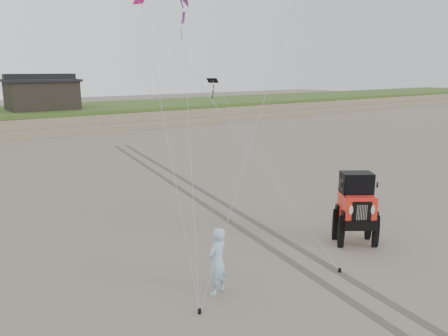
{
  "coord_description": "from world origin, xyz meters",
  "views": [
    {
      "loc": [
        -7.81,
        -7.63,
        5.57
      ],
      "look_at": [
        -0.4,
        3.0,
        2.6
      ],
      "focal_mm": 35.0,
      "sensor_mm": 36.0,
      "label": 1
    }
  ],
  "objects": [
    {
      "name": "ground",
      "position": [
        0.0,
        0.0,
        0.0
      ],
      "size": [
        160.0,
        160.0,
        0.0
      ],
      "primitive_type": "plane",
      "color": "#6B6054",
      "rests_on": "ground"
    },
    {
      "name": "dune_ridge",
      "position": [
        0.0,
        37.5,
        0.82
      ],
      "size": [
        160.0,
        14.25,
        1.73
      ],
      "color": "#7A6B54",
      "rests_on": "ground"
    },
    {
      "name": "cabin",
      "position": [
        2.0,
        37.0,
        3.24
      ],
      "size": [
        6.4,
        5.4,
        3.35
      ],
      "color": "black",
      "rests_on": "dune_ridge"
    },
    {
      "name": "jeep",
      "position": [
        3.27,
        0.85,
        0.93
      ],
      "size": [
        4.57,
        5.37,
        1.87
      ],
      "primitive_type": null,
      "rotation": [
        0.0,
        0.0,
        -0.59
      ],
      "color": "red",
      "rests_on": "ground"
    },
    {
      "name": "man",
      "position": [
        -2.19,
        0.73,
        0.87
      ],
      "size": [
        0.74,
        0.61,
        1.75
      ],
      "primitive_type": "imported",
      "rotation": [
        0.0,
        0.0,
        3.49
      ],
      "color": "#86AFCF",
      "rests_on": "ground"
    },
    {
      "name": "stake_main",
      "position": [
        -3.06,
        0.18,
        0.06
      ],
      "size": [
        0.08,
        0.08,
        0.12
      ],
      "primitive_type": "cylinder",
      "color": "black",
      "rests_on": "ground"
    },
    {
      "name": "stake_aux",
      "position": [
        1.26,
        -0.27,
        0.06
      ],
      "size": [
        0.08,
        0.08,
        0.12
      ],
      "primitive_type": "cylinder",
      "color": "black",
      "rests_on": "ground"
    },
    {
      "name": "tire_tracks",
      "position": [
        2.0,
        8.0,
        0.0
      ],
      "size": [
        5.22,
        29.74,
        0.01
      ],
      "color": "#4C443D",
      "rests_on": "ground"
    }
  ]
}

